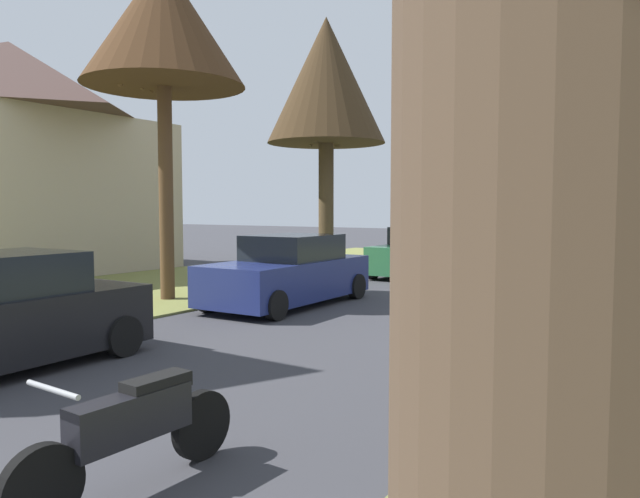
% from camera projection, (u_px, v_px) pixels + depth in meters
% --- Properties ---
extents(street_tree_left_mid_b, '(3.72, 3.72, 7.79)m').
position_uv_depth(street_tree_left_mid_b, '(163.00, 25.00, 13.66)').
color(street_tree_left_mid_b, brown).
rests_on(street_tree_left_mid_b, grass_verge_left).
extents(street_tree_left_far, '(3.77, 3.77, 8.17)m').
position_uv_depth(street_tree_left_far, '(326.00, 83.00, 19.02)').
color(street_tree_left_far, '#483824').
rests_on(street_tree_left_far, grass_verge_left).
extents(parked_sedan_navy, '(2.05, 4.45, 1.57)m').
position_uv_depth(parked_sedan_navy, '(289.00, 273.00, 13.45)').
color(parked_sedan_navy, navy).
rests_on(parked_sedan_navy, ground).
extents(parked_sedan_green, '(2.05, 4.45, 1.57)m').
position_uv_depth(parked_sedan_green, '(421.00, 253.00, 19.35)').
color(parked_sedan_green, '#28663D').
rests_on(parked_sedan_green, ground).
extents(parked_sedan_red, '(2.05, 4.45, 1.57)m').
position_uv_depth(parked_sedan_red, '(487.00, 242.00, 25.36)').
color(parked_sedan_red, red).
rests_on(parked_sedan_red, ground).
extents(parked_motorcycle, '(0.60, 2.05, 0.97)m').
position_uv_depth(parked_motorcycle, '(133.00, 429.00, 4.61)').
color(parked_motorcycle, black).
rests_on(parked_motorcycle, ground).
extents(house_backdrop_left, '(7.11, 9.51, 7.60)m').
position_uv_depth(house_backdrop_left, '(12.00, 155.00, 19.76)').
color(house_backdrop_left, tan).
rests_on(house_backdrop_left, ground).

